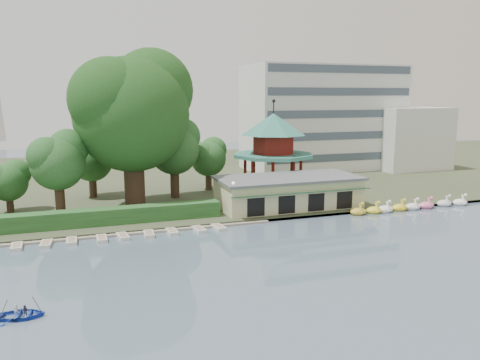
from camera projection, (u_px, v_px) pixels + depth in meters
name	position (u px, v px, depth m)	size (l,w,h in m)	color
ground_plane	(288.00, 280.00, 37.68)	(220.00, 220.00, 0.00)	slate
shore	(171.00, 175.00, 86.11)	(220.00, 70.00, 0.40)	#424930
embankment	(226.00, 223.00, 53.78)	(220.00, 0.60, 0.30)	gray
dock	(118.00, 234.00, 49.90)	(34.00, 1.60, 0.24)	gray
boathouse	(288.00, 191.00, 60.90)	(18.60, 9.39, 3.90)	beige
pavilion	(273.00, 144.00, 69.97)	(12.40, 12.40, 13.50)	beige
office_building	(337.00, 121.00, 91.96)	(38.00, 18.00, 20.00)	silver
hedge	(88.00, 218.00, 51.81)	(30.00, 2.00, 1.80)	#2A5C27
lamp_post	(233.00, 193.00, 55.27)	(0.36, 0.36, 4.28)	black
big_tree	(133.00, 107.00, 58.86)	(15.93, 14.84, 20.39)	#3A281C
small_trees	(99.00, 159.00, 61.30)	(39.22, 16.21, 11.18)	#3A281C
swan_boats	(409.00, 207.00, 60.80)	(18.15, 2.10, 1.92)	gold
moored_rowboats	(99.00, 239.00, 47.94)	(27.36, 2.71, 0.36)	silver
rowboat_with_passengers	(21.00, 311.00, 31.12)	(4.75, 3.70, 2.01)	#2243B3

